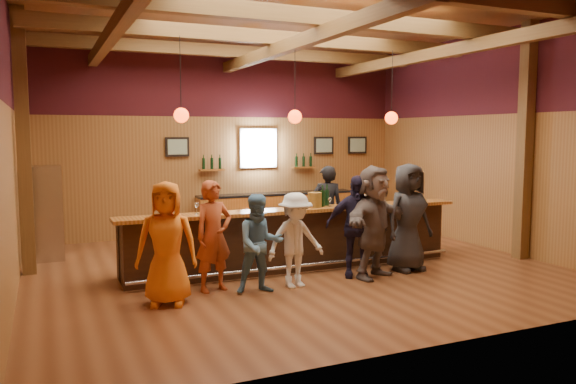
# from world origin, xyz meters

# --- Properties ---
(room) EXTENTS (9.04, 9.00, 4.52)m
(room) POSITION_xyz_m (0.00, 0.06, 3.21)
(room) COLOR brown
(room) RESTS_ON ground
(bar_counter) EXTENTS (6.30, 1.07, 1.11)m
(bar_counter) POSITION_xyz_m (0.02, 0.15, 0.52)
(bar_counter) COLOR black
(bar_counter) RESTS_ON ground
(back_bar_cabinet) EXTENTS (4.00, 0.52, 0.95)m
(back_bar_cabinet) POSITION_xyz_m (1.20, 3.72, 0.48)
(back_bar_cabinet) COLOR #934F1A
(back_bar_cabinet) RESTS_ON ground
(window) EXTENTS (0.95, 0.09, 0.95)m
(window) POSITION_xyz_m (0.80, 3.95, 2.05)
(window) COLOR silver
(window) RESTS_ON room
(framed_pictures) EXTENTS (5.35, 0.05, 0.45)m
(framed_pictures) POSITION_xyz_m (1.67, 3.94, 2.10)
(framed_pictures) COLOR black
(framed_pictures) RESTS_ON room
(wine_shelves) EXTENTS (3.00, 0.18, 0.30)m
(wine_shelves) POSITION_xyz_m (0.80, 3.88, 1.62)
(wine_shelves) COLOR #934F1A
(wine_shelves) RESTS_ON room
(pendant_lights) EXTENTS (4.24, 0.24, 1.37)m
(pendant_lights) POSITION_xyz_m (0.00, 0.00, 2.71)
(pendant_lights) COLOR black
(pendant_lights) RESTS_ON room
(stainless_fridge) EXTENTS (0.70, 0.70, 1.80)m
(stainless_fridge) POSITION_xyz_m (-4.10, 2.60, 0.90)
(stainless_fridge) COLOR silver
(stainless_fridge) RESTS_ON ground
(customer_orange) EXTENTS (0.99, 0.80, 1.75)m
(customer_orange) POSITION_xyz_m (-2.52, -1.20, 0.88)
(customer_orange) COLOR orange
(customer_orange) RESTS_ON ground
(customer_redvest) EXTENTS (0.71, 0.55, 1.70)m
(customer_redvest) POSITION_xyz_m (-1.72, -0.79, 0.85)
(customer_redvest) COLOR #A03F1D
(customer_redvest) RESTS_ON ground
(customer_denim) EXTENTS (0.80, 0.66, 1.50)m
(customer_denim) POSITION_xyz_m (-1.11, -1.18, 0.75)
(customer_denim) COLOR #5484A8
(customer_denim) RESTS_ON ground
(customer_white) EXTENTS (1.01, 0.63, 1.50)m
(customer_white) POSITION_xyz_m (-0.49, -1.12, 0.75)
(customer_white) COLOR silver
(customer_white) RESTS_ON ground
(customer_navy) EXTENTS (1.09, 0.86, 1.72)m
(customer_navy) POSITION_xyz_m (0.71, -0.93, 0.86)
(customer_navy) COLOR black
(customer_navy) RESTS_ON ground
(customer_brown) EXTENTS (1.83, 1.24, 1.89)m
(customer_brown) POSITION_xyz_m (0.96, -1.10, 0.94)
(customer_brown) COLOR #63544F
(customer_brown) RESTS_ON ground
(customer_dark) EXTENTS (0.98, 0.69, 1.89)m
(customer_dark) POSITION_xyz_m (1.77, -0.92, 0.95)
(customer_dark) COLOR #272629
(customer_dark) RESTS_ON ground
(bartender) EXTENTS (0.74, 0.59, 1.76)m
(bartender) POSITION_xyz_m (1.20, 1.05, 0.88)
(bartender) COLOR black
(bartender) RESTS_ON ground
(ice_bucket) EXTENTS (0.24, 0.24, 0.27)m
(ice_bucket) POSITION_xyz_m (0.31, -0.17, 1.24)
(ice_bucket) COLOR brown
(ice_bucket) RESTS_ON bar_counter
(bottle_a) EXTENTS (0.08, 0.08, 0.38)m
(bottle_a) POSITION_xyz_m (0.49, -0.12, 1.26)
(bottle_a) COLOR black
(bottle_a) RESTS_ON bar_counter
(bottle_b) EXTENTS (0.08, 0.08, 0.38)m
(bottle_b) POSITION_xyz_m (0.62, -0.03, 1.26)
(bottle_b) COLOR black
(bottle_b) RESTS_ON bar_counter
(glass_a) EXTENTS (0.09, 0.09, 0.20)m
(glass_a) POSITION_xyz_m (-2.42, -0.26, 1.25)
(glass_a) COLOR silver
(glass_a) RESTS_ON bar_counter
(glass_b) EXTENTS (0.09, 0.09, 0.19)m
(glass_b) POSITION_xyz_m (-1.81, -0.14, 1.25)
(glass_b) COLOR silver
(glass_b) RESTS_ON bar_counter
(glass_c) EXTENTS (0.08, 0.08, 0.17)m
(glass_c) POSITION_xyz_m (-1.53, -0.16, 1.23)
(glass_c) COLOR silver
(glass_c) RESTS_ON bar_counter
(glass_d) EXTENTS (0.09, 0.09, 0.19)m
(glass_d) POSITION_xyz_m (-0.86, -0.17, 1.25)
(glass_d) COLOR silver
(glass_d) RESTS_ON bar_counter
(glass_e) EXTENTS (0.08, 0.08, 0.17)m
(glass_e) POSITION_xyz_m (-0.20, -0.22, 1.23)
(glass_e) COLOR silver
(glass_e) RESTS_ON bar_counter
(glass_f) EXTENTS (0.07, 0.07, 0.16)m
(glass_f) POSITION_xyz_m (0.62, -0.17, 1.23)
(glass_f) COLOR silver
(glass_f) RESTS_ON bar_counter
(glass_g) EXTENTS (0.08, 0.08, 0.18)m
(glass_g) POSITION_xyz_m (1.36, -0.15, 1.24)
(glass_g) COLOR silver
(glass_g) RESTS_ON bar_counter
(glass_h) EXTENTS (0.07, 0.07, 0.17)m
(glass_h) POSITION_xyz_m (1.79, -0.12, 1.23)
(glass_h) COLOR silver
(glass_h) RESTS_ON bar_counter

